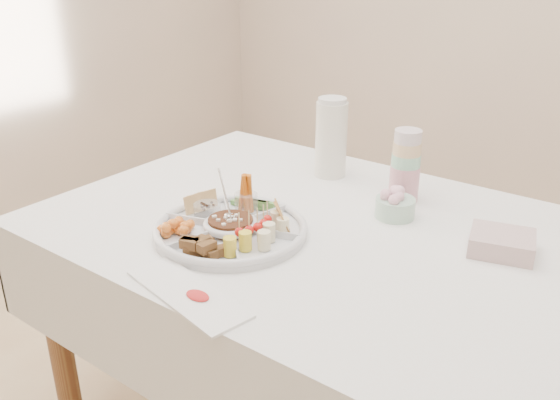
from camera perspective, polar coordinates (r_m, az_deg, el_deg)
The scene contains 14 objects.
dining_table at distance 1.74m, azimuth 4.57°, elevation -13.98°, with size 1.52×1.02×0.76m, color white.
party_tray at distance 1.49m, azimuth -4.77°, elevation -2.61°, with size 0.38×0.38×0.04m, color silver.
bean_dip at distance 1.49m, azimuth -4.78°, elevation -2.35°, with size 0.11×0.11×0.04m, color #3F200E.
tortillas at distance 1.50m, azimuth 0.16°, elevation -1.51°, with size 0.10×0.10×0.06m, color olive, non-canonical shape.
carrot_cucumber at distance 1.58m, azimuth -2.87°, elevation 0.68°, with size 0.12×0.12×0.11m, color #CE6213, non-canonical shape.
pita_raisins at distance 1.58m, azimuth -7.53°, elevation -0.31°, with size 0.10×0.10×0.05m, color tan, non-canonical shape.
cherries at distance 1.48m, azimuth -9.79°, elevation -2.50°, with size 0.11×0.11×0.04m, color #FF9E3E, non-canonical shape.
granola_chunks at distance 1.38m, azimuth -7.02°, elevation -4.33°, with size 0.11×0.11×0.05m, color #3B2818, non-canonical shape.
banana_tomato at distance 1.38m, azimuth -1.68°, elevation -3.08°, with size 0.10×0.10×0.08m, color #E2CC5D, non-canonical shape.
cup_stack at distance 1.70m, azimuth 12.02°, elevation 3.62°, with size 0.08×0.08×0.23m, color #A6C7A1.
thermos at distance 1.85m, azimuth 4.95°, elevation 6.09°, with size 0.10×0.10×0.25m, color silver.
flower_bowl at distance 1.61m, azimuth 11.05°, elevation -0.31°, with size 0.11×0.11×0.08m, color #96B0A0.
napkin_stack at distance 1.50m, azimuth 20.56°, elevation -3.90°, with size 0.15×0.13×0.05m, color #C4A4A2.
placemat at distance 1.27m, azimuth -8.90°, elevation -8.87°, with size 0.32×0.11×0.01m, color white.
Camera 1 is at (0.71, -1.18, 1.44)m, focal length 38.00 mm.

